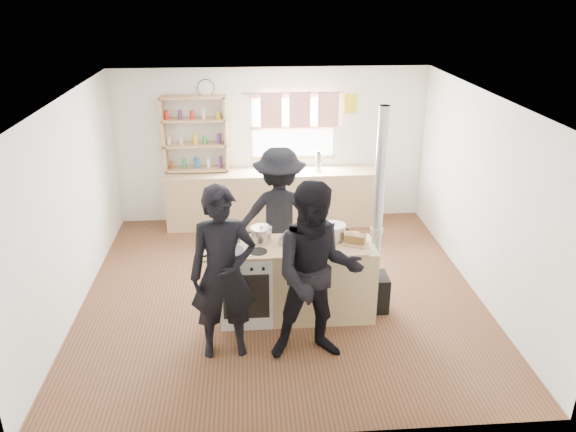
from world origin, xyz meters
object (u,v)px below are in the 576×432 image
(skillet_greens, at_px, (228,252))
(flue_heater, at_px, (375,260))
(thermos, at_px, (318,162))
(stockpot_counter, at_px, (333,232))
(roast_tray, at_px, (295,239))
(person_far, at_px, (280,215))
(cooking_island, at_px, (297,280))
(person_near_left, at_px, (223,274))
(bread_board, at_px, (355,240))
(person_near_right, at_px, (317,274))
(stockpot_stove, at_px, (261,234))

(skillet_greens, xyz_separation_m, flue_heater, (1.71, 0.27, -0.30))
(thermos, xyz_separation_m, stockpot_counter, (-0.16, -2.67, -0.03))
(roast_tray, height_order, person_far, person_far)
(cooking_island, height_order, stockpot_counter, stockpot_counter)
(roast_tray, relative_size, person_near_left, 0.21)
(thermos, xyz_separation_m, skillet_greens, (-1.37, -2.97, -0.09))
(roast_tray, xyz_separation_m, stockpot_counter, (0.45, 0.05, 0.05))
(roast_tray, distance_m, stockpot_counter, 0.45)
(bread_board, xyz_separation_m, person_near_left, (-1.49, -0.63, -0.04))
(roast_tray, distance_m, person_far, 0.90)
(thermos, relative_size, person_near_right, 0.15)
(skillet_greens, xyz_separation_m, person_near_right, (0.91, -0.60, 0.02))
(bread_board, height_order, person_near_right, person_near_right)
(stockpot_stove, distance_m, stockpot_counter, 0.84)
(skillet_greens, xyz_separation_m, person_far, (0.63, 1.14, -0.05))
(cooking_island, relative_size, stockpot_counter, 6.92)
(cooking_island, height_order, stockpot_stove, stockpot_stove)
(cooking_island, height_order, bread_board, bread_board)
(stockpot_counter, xyz_separation_m, person_far, (-0.58, 0.84, -0.12))
(cooking_island, relative_size, person_near_left, 1.04)
(person_near_left, relative_size, person_near_right, 0.97)
(thermos, height_order, person_near_right, person_near_right)
(skillet_greens, height_order, flue_heater, flue_heater)
(bread_board, bearing_deg, person_near_right, -125.30)
(bread_board, height_order, flue_heater, flue_heater)
(flue_heater, xyz_separation_m, person_near_left, (-1.76, -0.73, 0.28))
(skillet_greens, relative_size, stockpot_stove, 1.68)
(skillet_greens, xyz_separation_m, stockpot_counter, (1.21, 0.30, 0.07))
(cooking_island, bearing_deg, roast_tray, 101.96)
(stockpot_counter, bearing_deg, stockpot_stove, 179.10)
(flue_heater, distance_m, person_near_right, 1.22)
(skillet_greens, height_order, roast_tray, roast_tray)
(cooking_island, height_order, flue_heater, flue_heater)
(stockpot_stove, height_order, person_near_left, person_near_left)
(bread_board, bearing_deg, person_far, 129.42)
(skillet_greens, xyz_separation_m, stockpot_stove, (0.37, 0.31, 0.06))
(skillet_greens, bearing_deg, thermos, 65.23)
(stockpot_stove, bearing_deg, flue_heater, -2.06)
(thermos, bearing_deg, person_near_left, -112.36)
(person_near_left, bearing_deg, skillet_greens, 79.75)
(bread_board, height_order, person_far, person_far)
(cooking_island, relative_size, person_far, 1.09)
(skillet_greens, distance_m, person_near_left, 0.47)
(cooking_island, height_order, skillet_greens, skillet_greens)
(stockpot_counter, height_order, person_far, person_far)
(person_far, bearing_deg, flue_heater, 145.47)
(roast_tray, height_order, stockpot_stove, stockpot_stove)
(person_near_left, xyz_separation_m, person_far, (0.68, 1.61, -0.04))
(flue_heater, xyz_separation_m, person_far, (-1.08, 0.88, 0.24))
(stockpot_counter, relative_size, bread_board, 0.84)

